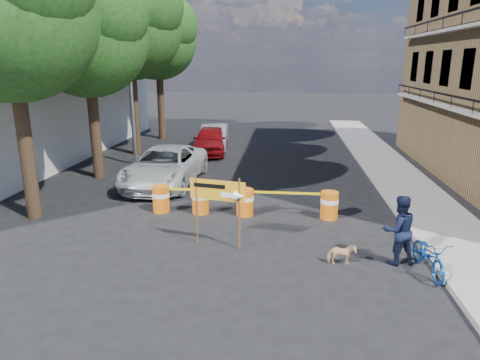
% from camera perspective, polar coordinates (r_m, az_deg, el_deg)
% --- Properties ---
extents(ground, '(120.00, 120.00, 0.00)m').
position_cam_1_polar(ground, '(11.59, -0.88, -9.64)').
color(ground, black).
rests_on(ground, ground).
extents(sidewalk_east, '(2.40, 40.00, 0.15)m').
position_cam_1_polar(sidewalk_east, '(17.81, 21.84, -1.42)').
color(sidewalk_east, gray).
rests_on(sidewalk_east, ground).
extents(white_building, '(8.00, 22.00, 6.00)m').
position_cam_1_polar(white_building, '(24.98, -29.26, 9.18)').
color(white_building, silver).
rests_on(white_building, ground).
extents(tree_near, '(5.46, 5.20, 9.15)m').
position_cam_1_polar(tree_near, '(14.84, -28.41, 19.33)').
color(tree_near, '#332316').
rests_on(tree_near, ground).
extents(tree_mid_a, '(5.25, 5.00, 8.68)m').
position_cam_1_polar(tree_mid_a, '(19.20, -19.64, 17.91)').
color(tree_mid_a, '#332316').
rests_on(tree_mid_a, ground).
extents(tree_mid_b, '(5.67, 5.40, 9.62)m').
position_cam_1_polar(tree_mid_b, '(23.86, -14.43, 19.38)').
color(tree_mid_b, '#332316').
rests_on(tree_mid_b, ground).
extents(tree_far, '(5.04, 4.80, 8.84)m').
position_cam_1_polar(tree_far, '(28.59, -10.78, 17.87)').
color(tree_far, '#332316').
rests_on(tree_far, ground).
extents(streetlamp, '(1.25, 0.18, 8.00)m').
position_cam_1_polar(streetlamp, '(21.18, -14.28, 13.59)').
color(streetlamp, gray).
rests_on(streetlamp, ground).
extents(barrel_far_left, '(0.58, 0.58, 0.90)m').
position_cam_1_polar(barrel_far_left, '(14.66, -10.49, -2.43)').
color(barrel_far_left, '#D95F0C').
rests_on(barrel_far_left, ground).
extents(barrel_mid_left, '(0.58, 0.58, 0.90)m').
position_cam_1_polar(barrel_mid_left, '(14.33, -5.30, -2.65)').
color(barrel_mid_left, '#D95F0C').
rests_on(barrel_mid_left, ground).
extents(barrel_mid_right, '(0.58, 0.58, 0.90)m').
position_cam_1_polar(barrel_mid_right, '(14.09, 0.67, -2.91)').
color(barrel_mid_right, '#D95F0C').
rests_on(barrel_mid_right, ground).
extents(barrel_far_right, '(0.58, 0.58, 0.90)m').
position_cam_1_polar(barrel_far_right, '(14.10, 11.82, -3.23)').
color(barrel_far_right, '#D95F0C').
rests_on(barrel_far_right, ground).
extents(detour_sign, '(1.54, 0.47, 2.01)m').
position_cam_1_polar(detour_sign, '(11.36, -2.01, -2.17)').
color(detour_sign, '#592D19').
rests_on(detour_sign, ground).
extents(pedestrian, '(1.02, 0.89, 1.79)m').
position_cam_1_polar(pedestrian, '(11.37, 20.40, -6.27)').
color(pedestrian, black).
rests_on(pedestrian, ground).
extents(bicycle, '(0.69, 0.96, 1.72)m').
position_cam_1_polar(bicycle, '(11.18, 24.13, -7.23)').
color(bicycle, '#13449F').
rests_on(bicycle, ground).
extents(dog, '(0.69, 0.34, 0.57)m').
position_cam_1_polar(dog, '(11.10, 13.39, -9.65)').
color(dog, '#DDB07F').
rests_on(dog, ground).
extents(suv_white, '(2.80, 5.62, 1.53)m').
position_cam_1_polar(suv_white, '(17.87, -10.00, 1.83)').
color(suv_white, silver).
rests_on(suv_white, ground).
extents(sedan_red, '(2.03, 4.42, 1.47)m').
position_cam_1_polar(sedan_red, '(23.74, -3.97, 5.33)').
color(sedan_red, maroon).
rests_on(sedan_red, ground).
extents(sedan_silver, '(1.94, 4.43, 1.42)m').
position_cam_1_polar(sedan_silver, '(24.96, -3.47, 5.78)').
color(sedan_silver, '#9E9FA4').
rests_on(sedan_silver, ground).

